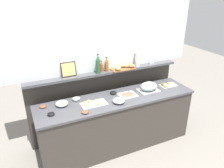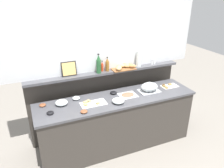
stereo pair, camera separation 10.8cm
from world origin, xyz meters
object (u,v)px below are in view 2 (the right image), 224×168
object	(u,v)px
glass_bowl_small	(62,103)
water_carafe	(139,59)
pepper_shaker	(154,62)
condiment_bowl_dark	(50,113)
bread_basket	(124,66)
sandwich_platter_side	(168,86)
condiment_bowl_teal	(114,93)
cold_cuts_platter	(128,95)
framed_picture	(69,69)
vinegar_bottle_amber	(107,65)
salt_shaker	(152,62)
condiment_bowl_red	(84,111)
hot_sauce_bottle	(102,67)
glass_bowl_large	(76,98)
condiment_bowl_cream	(43,105)
serving_cloche	(149,87)
glass_bowl_medium	(118,101)
wine_bottle_green	(99,64)
sandwich_platter_rear	(92,103)

from	to	relation	value
glass_bowl_small	water_carafe	size ratio (longest dim) A/B	0.66
glass_bowl_small	pepper_shaker	distance (m)	1.78
condiment_bowl_dark	bread_basket	world-z (taller)	bread_basket
sandwich_platter_side	condiment_bowl_teal	distance (m)	0.98
cold_cuts_platter	pepper_shaker	size ratio (longest dim) A/B	3.18
pepper_shaker	framed_picture	size ratio (longest dim) A/B	0.37
vinegar_bottle_amber	bread_basket	size ratio (longest dim) A/B	0.55
salt_shaker	condiment_bowl_red	bearing A→B (deg)	-156.79
vinegar_bottle_amber	cold_cuts_platter	bearing A→B (deg)	-64.94
salt_shaker	hot_sauce_bottle	bearing A→B (deg)	178.18
glass_bowl_large	condiment_bowl_cream	bearing A→B (deg)	-178.60
condiment_bowl_dark	water_carafe	distance (m)	1.72
glass_bowl_small	condiment_bowl_teal	distance (m)	0.83
serving_cloche	pepper_shaker	xyz separation A→B (m)	(0.33, 0.40, 0.27)
salt_shaker	condiment_bowl_teal	bearing A→B (deg)	-163.53
condiment_bowl_teal	salt_shaker	distance (m)	0.95
glass_bowl_medium	pepper_shaker	distance (m)	1.15
serving_cloche	glass_bowl_large	world-z (taller)	serving_cloche
glass_bowl_large	hot_sauce_bottle	distance (m)	0.67
sandwich_platter_side	wine_bottle_green	size ratio (longest dim) A/B	0.91
pepper_shaker	serving_cloche	bearing A→B (deg)	-129.66
bread_basket	sandwich_platter_side	bearing A→B (deg)	-29.07
condiment_bowl_dark	sandwich_platter_rear	bearing A→B (deg)	3.75
serving_cloche	vinegar_bottle_amber	xyz separation A→B (m)	(-0.58, 0.40, 0.33)
glass_bowl_medium	sandwich_platter_rear	bearing A→B (deg)	161.92
serving_cloche	vinegar_bottle_amber	bearing A→B (deg)	145.26
sandwich_platter_side	glass_bowl_large	bearing A→B (deg)	174.29
serving_cloche	bread_basket	size ratio (longest dim) A/B	0.79
condiment_bowl_teal	water_carafe	bearing A→B (deg)	23.74
salt_shaker	cold_cuts_platter	bearing A→B (deg)	-149.39
condiment_bowl_teal	condiment_bowl_red	xyz separation A→B (m)	(-0.59, -0.37, -0.00)
condiment_bowl_cream	salt_shaker	world-z (taller)	salt_shaker
cold_cuts_platter	bread_basket	world-z (taller)	bread_basket
serving_cloche	salt_shaker	world-z (taller)	salt_shaker
sandwich_platter_side	cold_cuts_platter	bearing A→B (deg)	-177.73
glass_bowl_small	vinegar_bottle_amber	world-z (taller)	vinegar_bottle_amber
condiment_bowl_dark	water_carafe	world-z (taller)	water_carafe
sandwich_platter_rear	glass_bowl_large	distance (m)	0.29
glass_bowl_medium	framed_picture	bearing A→B (deg)	133.65
condiment_bowl_teal	condiment_bowl_dark	xyz separation A→B (m)	(-1.02, -0.23, -0.00)
framed_picture	glass_bowl_large	bearing A→B (deg)	-84.87
hot_sauce_bottle	salt_shaker	xyz separation A→B (m)	(0.94, -0.03, -0.03)
glass_bowl_medium	glass_bowl_small	size ratio (longest dim) A/B	1.02
glass_bowl_large	condiment_bowl_dark	bearing A→B (deg)	-147.74
sandwich_platter_rear	bread_basket	xyz separation A→B (m)	(0.72, 0.44, 0.33)
bread_basket	water_carafe	world-z (taller)	water_carafe
glass_bowl_large	hot_sauce_bottle	bearing A→B (deg)	24.89
sandwich_platter_side	salt_shaker	size ratio (longest dim) A/B	3.29
sandwich_platter_side	glass_bowl_medium	world-z (taller)	glass_bowl_medium
glass_bowl_medium	condiment_bowl_cream	bearing A→B (deg)	162.20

